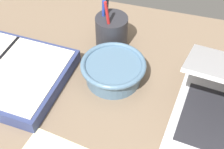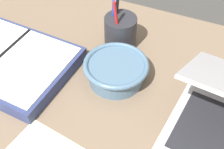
% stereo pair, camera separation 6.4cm
% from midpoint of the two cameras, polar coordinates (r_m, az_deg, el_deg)
% --- Properties ---
extents(desk_top, '(1.40, 1.00, 0.02)m').
position_cam_midpoint_polar(desk_top, '(0.71, -0.91, -10.90)').
color(desk_top, '#75604C').
rests_on(desk_top, ground).
extents(bowl, '(0.16, 0.16, 0.06)m').
position_cam_midpoint_polar(bowl, '(0.77, 3.11, 0.64)').
color(bowl, slate).
rests_on(bowl, desk_top).
extents(pen_cup, '(0.09, 0.09, 0.16)m').
position_cam_midpoint_polar(pen_cup, '(0.86, 3.67, 7.72)').
color(pen_cup, '#28282D').
rests_on(pen_cup, desk_top).
extents(planner, '(0.37, 0.27, 0.04)m').
position_cam_midpoint_polar(planner, '(0.86, -17.15, 2.50)').
color(planner, navy).
rests_on(planner, desk_top).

